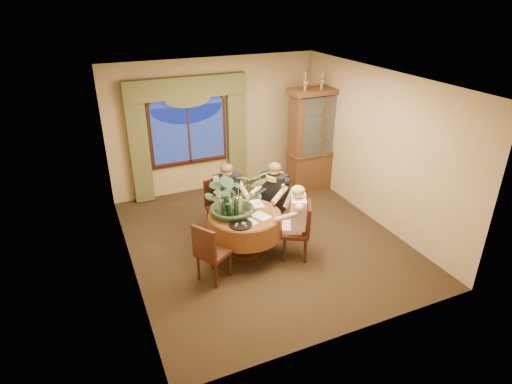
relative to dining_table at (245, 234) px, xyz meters
name	(u,v)px	position (x,y,z in m)	size (l,w,h in m)	color
floor	(264,240)	(0.46, 0.25, -0.38)	(5.00, 5.00, 0.00)	black
wall_back	(215,125)	(0.46, 2.75, 1.02)	(4.50, 4.50, 0.00)	#A18355
wall_right	(377,148)	(2.71, 0.25, 1.02)	(5.00, 5.00, 0.00)	#A18355
ceiling	(265,80)	(0.46, 0.25, 2.42)	(5.00, 5.00, 0.00)	white
window	(189,134)	(-0.14, 2.68, 0.92)	(1.62, 0.10, 1.32)	navy
arched_transom	(186,97)	(-0.14, 2.68, 1.71)	(1.60, 0.06, 0.44)	navy
drapery_left	(139,148)	(-1.17, 2.63, 0.80)	(0.38, 0.14, 2.32)	#4C4B28
drapery_right	(236,134)	(0.89, 2.63, 0.80)	(0.38, 0.14, 2.32)	#4C4B28
swag_valance	(186,87)	(-0.14, 2.60, 1.90)	(2.45, 0.16, 0.42)	#4C4B28
dining_table	(245,234)	(0.00, 0.00, 0.00)	(1.26, 1.26, 0.75)	maroon
china_cabinet	(318,140)	(2.45, 1.83, 0.72)	(1.36, 0.54, 2.20)	#3D2313
oil_lamp_left	(305,81)	(2.07, 1.83, 1.99)	(0.11, 0.11, 0.34)	#A5722D
oil_lamp_center	(322,79)	(2.45, 1.83, 1.99)	(0.11, 0.11, 0.34)	#A5722D
oil_lamp_right	(338,78)	(2.83, 1.83, 1.99)	(0.11, 0.11, 0.34)	#A5722D
chair_right	(296,231)	(0.72, -0.41, 0.10)	(0.42, 0.42, 0.96)	black
chair_back_right	(268,205)	(0.69, 0.59, 0.10)	(0.42, 0.42, 0.96)	black
chair_back	(220,207)	(-0.12, 0.85, 0.10)	(0.42, 0.42, 0.96)	black
chair_front_left	(214,251)	(-0.69, -0.44, 0.10)	(0.42, 0.42, 0.96)	black
person_pink	(298,221)	(0.78, -0.37, 0.26)	(0.45, 0.41, 1.26)	#F3C3C9
person_back	(227,199)	(-0.02, 0.77, 0.29)	(0.48, 0.44, 1.34)	black
person_scarf	(275,198)	(0.75, 0.43, 0.31)	(0.49, 0.45, 1.37)	black
stoneware_vase	(238,205)	(-0.08, 0.09, 0.51)	(0.15, 0.15, 0.27)	tan
centerpiece_plant	(234,174)	(-0.13, 0.12, 1.04)	(1.07, 1.19, 0.93)	#375434
olive_bowl	(247,213)	(0.03, -0.03, 0.40)	(0.15, 0.15, 0.05)	#4C5630
cheese_platter	(241,225)	(-0.19, -0.32, 0.39)	(0.36, 0.36, 0.02)	black
wine_bottle_0	(230,206)	(-0.23, 0.06, 0.54)	(0.07, 0.07, 0.33)	tan
wine_bottle_1	(236,207)	(-0.16, -0.02, 0.54)	(0.07, 0.07, 0.33)	black
wine_bottle_2	(229,209)	(-0.28, -0.03, 0.54)	(0.07, 0.07, 0.33)	black
wine_bottle_3	(223,211)	(-0.39, -0.07, 0.54)	(0.07, 0.07, 0.33)	black
wine_bottle_4	(226,203)	(-0.25, 0.18, 0.54)	(0.07, 0.07, 0.33)	black
wine_bottle_5	(219,206)	(-0.38, 0.13, 0.54)	(0.07, 0.07, 0.33)	tan
tasting_paper_0	(261,216)	(0.21, -0.18, 0.38)	(0.21, 0.30, 0.00)	white
tasting_paper_1	(256,204)	(0.31, 0.23, 0.38)	(0.21, 0.30, 0.00)	white
tasting_paper_2	(248,222)	(-0.06, -0.26, 0.38)	(0.21, 0.30, 0.00)	white
wine_glass_person_pink	(270,209)	(0.37, -0.18, 0.46)	(0.07, 0.07, 0.18)	silver
wine_glass_person_back	(235,198)	(-0.01, 0.41, 0.46)	(0.07, 0.07, 0.18)	silver
wine_glass_person_scarf	(260,199)	(0.36, 0.21, 0.46)	(0.07, 0.07, 0.18)	silver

